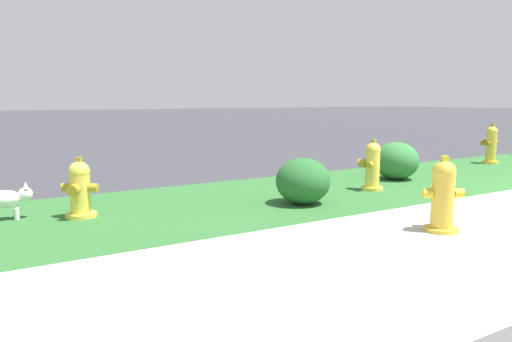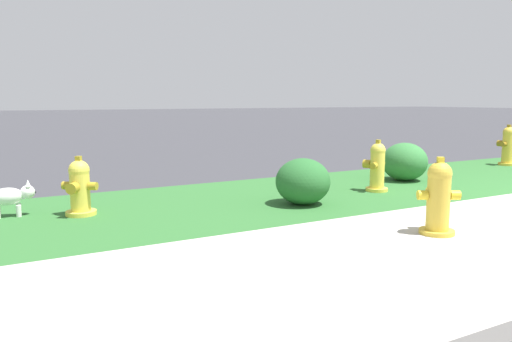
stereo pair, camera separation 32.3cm
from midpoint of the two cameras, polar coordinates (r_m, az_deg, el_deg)
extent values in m
cube|color=#2D662D|center=(9.08, 23.82, -0.50)|extent=(18.00, 2.79, 0.01)
cylinder|color=gold|center=(5.09, 21.69, -6.52)|extent=(0.33, 0.33, 0.05)
cylinder|color=gold|center=(5.03, 21.86, -3.30)|extent=(0.21, 0.21, 0.53)
sphere|color=gold|center=(4.99, 22.03, -0.29)|extent=(0.22, 0.22, 0.22)
cube|color=yellow|center=(4.97, 22.11, 1.17)|extent=(0.08, 0.08, 0.06)
cylinder|color=yellow|center=(4.97, 20.28, -2.61)|extent=(0.12, 0.12, 0.09)
cylinder|color=yellow|center=(5.08, 23.49, -2.55)|extent=(0.12, 0.12, 0.09)
cylinder|color=yellow|center=(5.16, 21.28, -2.26)|extent=(0.15, 0.15, 0.12)
cylinder|color=gold|center=(10.87, 27.47, 0.71)|extent=(0.30, 0.30, 0.05)
cylinder|color=gold|center=(10.84, 27.58, 2.39)|extent=(0.20, 0.20, 0.59)
sphere|color=gold|center=(10.82, 27.69, 3.94)|extent=(0.21, 0.21, 0.21)
cube|color=olive|center=(10.81, 27.73, 4.57)|extent=(0.06, 0.06, 0.06)
cylinder|color=olive|center=(10.71, 27.24, 2.73)|extent=(0.10, 0.10, 0.09)
cylinder|color=olive|center=(10.96, 27.97, 2.79)|extent=(0.10, 0.10, 0.09)
cylinder|color=olive|center=(10.90, 26.93, 2.83)|extent=(0.13, 0.11, 0.12)
cylinder|color=yellow|center=(7.17, 14.88, -2.06)|extent=(0.30, 0.30, 0.05)
cylinder|color=yellow|center=(7.12, 14.96, 0.20)|extent=(0.20, 0.20, 0.52)
sphere|color=yellow|center=(7.09, 15.04, 2.28)|extent=(0.21, 0.21, 0.21)
cube|color=#B29323|center=(7.08, 15.08, 3.25)|extent=(0.08, 0.08, 0.06)
cylinder|color=#B29323|center=(6.98, 14.60, 0.57)|extent=(0.12, 0.12, 0.09)
cylinder|color=#B29323|center=(7.25, 15.35, 0.82)|extent=(0.12, 0.12, 0.09)
cylinder|color=#B29323|center=(7.17, 13.86, 0.79)|extent=(0.15, 0.14, 0.12)
cylinder|color=yellow|center=(5.79, -17.86, -4.59)|extent=(0.33, 0.33, 0.05)
cylinder|color=yellow|center=(5.75, -17.97, -2.16)|extent=(0.21, 0.21, 0.45)
sphere|color=yellow|center=(5.71, -18.07, 0.06)|extent=(0.22, 0.22, 0.22)
cube|color=#B29323|center=(5.69, -18.12, 1.34)|extent=(0.08, 0.08, 0.06)
cylinder|color=#B29323|center=(5.67, -16.61, -1.68)|extent=(0.13, 0.13, 0.09)
cylinder|color=#B29323|center=(5.80, -19.34, -1.58)|extent=(0.13, 0.13, 0.09)
cylinder|color=#B29323|center=(5.60, -18.68, -1.90)|extent=(0.16, 0.15, 0.12)
ellipsoid|color=white|center=(5.95, -25.17, -2.66)|extent=(0.33, 0.21, 0.19)
sphere|color=white|center=(5.95, -23.25, -2.23)|extent=(0.15, 0.15, 0.15)
sphere|color=black|center=(5.95, -22.55, -2.26)|extent=(0.03, 0.03, 0.03)
cone|color=white|center=(5.97, -23.24, -1.23)|extent=(0.06, 0.06, 0.07)
cone|color=white|center=(5.89, -23.22, -1.35)|extent=(0.06, 0.06, 0.07)
cylinder|color=white|center=(6.03, -24.10, -4.02)|extent=(0.05, 0.05, 0.13)
cylinder|color=white|center=(5.93, -24.09, -4.22)|extent=(0.05, 0.05, 0.13)
ellipsoid|color=#28662D|center=(6.07, 6.90, -1.21)|extent=(0.66, 0.66, 0.56)
ellipsoid|color=#337538|center=(8.18, 17.72, 1.00)|extent=(0.70, 0.70, 0.60)
camera|label=1|loc=(0.16, -88.48, 0.22)|focal=35.00mm
camera|label=2|loc=(0.16, 91.52, -0.22)|focal=35.00mm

